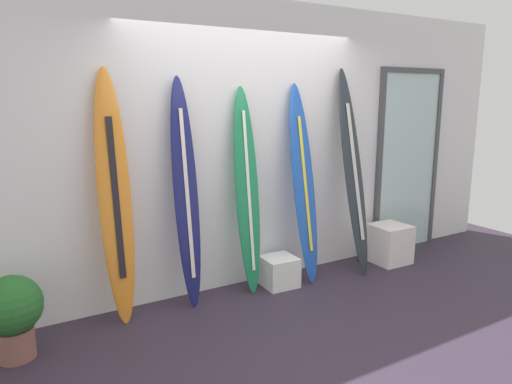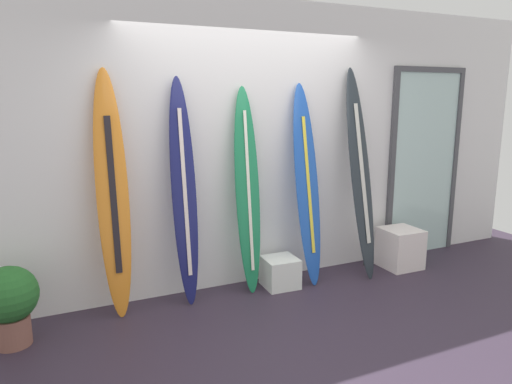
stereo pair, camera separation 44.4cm
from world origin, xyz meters
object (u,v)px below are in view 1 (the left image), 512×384
Objects in this scene: surfboard_navy at (186,196)px; display_block_left at (389,244)px; surfboard_charcoal at (353,173)px; display_block_center at (279,271)px; surfboard_sunset at (115,198)px; surfboard_emerald at (247,193)px; surfboard_cobalt at (304,185)px; glass_door at (408,158)px; potted_plant at (12,312)px.

surfboard_navy is 2.55m from display_block_left.
surfboard_charcoal reaches higher than display_block_center.
surfboard_sunset is 0.62m from surfboard_navy.
surfboard_emerald is at bearing 175.18° from surfboard_charcoal.
surfboard_sunset is 1.88m from surfboard_cobalt.
glass_door is at bearing 2.48° from surfboard_sunset.
display_block_center is (0.94, -0.08, -0.87)m from surfboard_navy.
surfboard_emerald is at bearing 6.44° from potted_plant.
surfboard_charcoal reaches higher than display_block_left.
display_block_center is at bearing 177.24° from display_block_left.
surfboard_sunset is 0.96× the size of glass_door.
surfboard_sunset is 3.62m from glass_door.
glass_door is at bearing 5.07° from potted_plant.
glass_door reaches higher than potted_plant.
surfboard_charcoal is at bearing -2.50° from surfboard_sunset.
surfboard_sunset is 4.83× the size of display_block_left.
surfboard_sunset is 1.03× the size of surfboard_navy.
display_block_center is at bearing -172.91° from surfboard_cobalt.
display_block_center is (-0.92, 0.02, -0.93)m from surfboard_charcoal.
surfboard_emerald is 0.64m from surfboard_cobalt.
potted_plant is at bearing -176.42° from display_block_center.
display_block_left is 1.28× the size of display_block_center.
display_block_center is (-0.32, -0.04, -0.85)m from surfboard_cobalt.
surfboard_emerald is 2.38m from glass_door.
potted_plant is at bearing -174.93° from glass_door.
surfboard_cobalt is at bearing -173.24° from glass_door.
surfboard_charcoal is 3.40m from potted_plant.
surfboard_sunset is 3.16m from display_block_left.
surfboard_cobalt is 0.90m from display_block_center.
display_block_left reaches higher than display_block_center.
potted_plant reaches higher than display_block_left.
potted_plant is (-2.71, -0.19, -0.63)m from surfboard_cobalt.
display_block_center is at bearing 178.75° from surfboard_charcoal.
surfboard_emerald is 0.90× the size of glass_door.
glass_door is at bearing 3.23° from surfboard_navy.
surfboard_sunset is at bearing 178.83° from surfboard_navy.
surfboard_emerald is 0.98× the size of surfboard_cobalt.
surfboard_sunset is 3.37× the size of potted_plant.
display_block_left is at bearing -2.76° from display_block_center.
surfboard_emerald is (0.63, 0.01, -0.04)m from surfboard_navy.
display_block_left is at bearing -151.24° from glass_door.
surfboard_charcoal reaches higher than surfboard_sunset.
display_block_left is at bearing 1.16° from potted_plant.
surfboard_cobalt is at bearing -1.65° from surfboard_navy.
surfboard_emerald is 5.77× the size of display_block_center.
surfboard_sunset reaches higher than display_block_left.
surfboard_cobalt reaches higher than surfboard_emerald.
potted_plant reaches higher than display_block_center.
potted_plant is at bearing -176.01° from surfboard_cobalt.
surfboard_navy is (0.62, -0.01, -0.05)m from surfboard_sunset.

